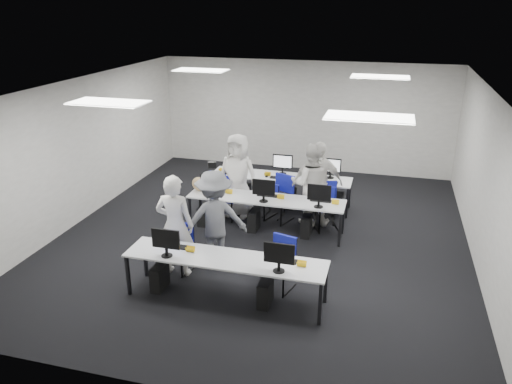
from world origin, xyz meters
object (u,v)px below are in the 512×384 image
(desk_mid, at_px, (266,200))
(chair_1, at_px, (279,273))
(chair_0, at_px, (180,256))
(photographer, at_px, (215,219))
(chair_3, at_px, (279,207))
(desk_front, at_px, (225,261))
(chair_6, at_px, (274,205))
(chair_2, at_px, (227,205))
(student_1, at_px, (311,184))
(chair_5, at_px, (223,197))
(chair_7, at_px, (325,210))
(student_2, at_px, (238,176))
(student_3, at_px, (317,184))
(student_0, at_px, (175,226))
(chair_4, at_px, (327,215))

(desk_mid, xyz_separation_m, chair_1, (0.75, -2.08, -0.40))
(chair_0, distance_m, photographer, 0.90)
(chair_1, distance_m, chair_3, 2.76)
(desk_front, distance_m, chair_6, 3.42)
(chair_2, relative_size, student_1, 0.51)
(chair_5, distance_m, chair_6, 1.20)
(photographer, bearing_deg, chair_0, 9.89)
(chair_0, height_order, chair_5, chair_5)
(chair_7, distance_m, student_1, 0.69)
(chair_5, relative_size, student_2, 0.51)
(chair_1, distance_m, student_2, 3.21)
(chair_7, bearing_deg, chair_2, -178.51)
(student_3, bearing_deg, chair_5, 155.70)
(desk_front, relative_size, student_2, 1.74)
(student_0, relative_size, student_3, 1.00)
(desk_mid, xyz_separation_m, photographer, (-0.53, -1.58, 0.21))
(chair_1, relative_size, chair_2, 1.00)
(chair_2, height_order, student_3, student_3)
(student_0, xyz_separation_m, student_2, (0.28, 2.71, 0.01))
(student_3, relative_size, photographer, 1.02)
(chair_4, height_order, student_2, student_2)
(chair_3, bearing_deg, desk_front, -71.22)
(student_3, bearing_deg, student_0, -145.12)
(chair_2, bearing_deg, student_1, 8.58)
(desk_front, relative_size, student_1, 1.82)
(desk_front, distance_m, chair_5, 3.71)
(student_1, bearing_deg, chair_7, -161.95)
(desk_front, relative_size, student_0, 1.76)
(chair_4, xyz_separation_m, student_0, (-2.28, -2.51, 0.60))
(chair_0, bearing_deg, desk_front, -20.02)
(chair_1, distance_m, chair_2, 3.07)
(desk_front, xyz_separation_m, chair_2, (-0.99, 3.05, -0.40))
(desk_front, xyz_separation_m, chair_7, (1.11, 3.40, -0.41))
(chair_7, bearing_deg, photographer, -132.42)
(student_1, bearing_deg, chair_6, -15.77)
(desk_front, xyz_separation_m, chair_6, (-0.02, 3.39, -0.42))
(desk_front, height_order, chair_6, chair_6)
(chair_4, height_order, student_1, student_1)
(chair_1, xyz_separation_m, chair_7, (0.35, 2.88, -0.01))
(desk_mid, relative_size, chair_2, 3.58)
(chair_3, relative_size, student_0, 0.55)
(chair_2, bearing_deg, desk_mid, -22.67)
(chair_1, height_order, student_2, student_2)
(chair_5, bearing_deg, chair_6, 14.89)
(chair_5, bearing_deg, photographer, -55.37)
(chair_0, distance_m, chair_7, 3.51)
(desk_mid, distance_m, chair_0, 2.26)
(chair_2, distance_m, student_0, 2.58)
(desk_mid, height_order, chair_2, chair_2)
(chair_2, distance_m, student_3, 2.04)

